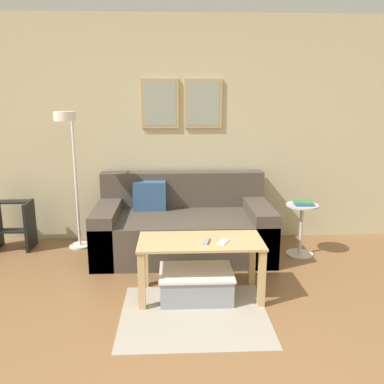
# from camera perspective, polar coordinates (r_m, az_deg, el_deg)

# --- Properties ---
(wall_back) EXTENTS (5.60, 0.09, 2.55)m
(wall_back) POSITION_cam_1_polar(r_m,az_deg,el_deg) (4.73, 0.33, 8.60)
(wall_back) COLOR #C6BC93
(wall_back) RESTS_ON ground_plane
(area_rug) EXTENTS (1.14, 0.97, 0.01)m
(area_rug) POSITION_cam_1_polar(r_m,az_deg,el_deg) (3.31, 0.32, -16.83)
(area_rug) COLOR #A39989
(area_rug) RESTS_ON ground_plane
(couch) EXTENTS (1.84, 0.99, 0.83)m
(couch) POSITION_cam_1_polar(r_m,az_deg,el_deg) (4.42, -1.27, -4.93)
(couch) COLOR #4C4238
(couch) RESTS_ON ground_plane
(coffee_table) EXTENTS (1.04, 0.49, 0.50)m
(coffee_table) POSITION_cam_1_polar(r_m,az_deg,el_deg) (3.43, 1.19, -8.38)
(coffee_table) COLOR tan
(coffee_table) RESTS_ON ground_plane
(storage_bin) EXTENTS (0.62, 0.44, 0.24)m
(storage_bin) POSITION_cam_1_polar(r_m,az_deg,el_deg) (3.51, 0.57, -12.77)
(storage_bin) COLOR gray
(storage_bin) RESTS_ON ground_plane
(floor_lamp) EXTENTS (0.24, 0.50, 1.52)m
(floor_lamp) POSITION_cam_1_polar(r_m,az_deg,el_deg) (4.41, -16.79, 5.38)
(floor_lamp) COLOR white
(floor_lamp) RESTS_ON ground_plane
(side_table) EXTENTS (0.34, 0.34, 0.56)m
(side_table) POSITION_cam_1_polar(r_m,az_deg,el_deg) (4.48, 15.07, -4.48)
(side_table) COLOR silver
(side_table) RESTS_ON ground_plane
(book_stack) EXTENTS (0.21, 0.16, 0.04)m
(book_stack) POSITION_cam_1_polar(r_m,az_deg,el_deg) (4.39, 15.36, -1.51)
(book_stack) COLOR #335199
(book_stack) RESTS_ON side_table
(remote_control) EXTENTS (0.07, 0.16, 0.02)m
(remote_control) POSITION_cam_1_polar(r_m,az_deg,el_deg) (3.34, 2.00, -6.91)
(remote_control) COLOR #99999E
(remote_control) RESTS_ON coffee_table
(cell_phone) EXTENTS (0.12, 0.15, 0.01)m
(cell_phone) POSITION_cam_1_polar(r_m,az_deg,el_deg) (3.36, 4.42, -6.97)
(cell_phone) COLOR silver
(cell_phone) RESTS_ON coffee_table
(step_stool) EXTENTS (0.41, 0.31, 0.54)m
(step_stool) POSITION_cam_1_polar(r_m,az_deg,el_deg) (4.93, -23.88, -4.13)
(step_stool) COLOR black
(step_stool) RESTS_ON ground_plane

